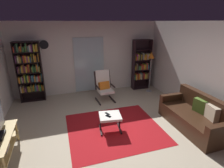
{
  "coord_description": "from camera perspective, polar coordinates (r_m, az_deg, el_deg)",
  "views": [
    {
      "loc": [
        -1.08,
        -3.6,
        2.58
      ],
      "look_at": [
        0.34,
        0.98,
        0.89
      ],
      "focal_mm": 28.54,
      "sensor_mm": 36.0,
      "label": 1
    }
  ],
  "objects": [
    {
      "name": "ground_plane",
      "position": [
        4.56,
        -0.49,
        -15.07
      ],
      "size": [
        7.02,
        7.02,
        0.0
      ],
      "primitive_type": "plane",
      "color": "#BCAD93"
    },
    {
      "name": "wall_back",
      "position": [
        6.71,
        -7.77,
        8.23
      ],
      "size": [
        5.6,
        0.06,
        2.6
      ],
      "primitive_type": "cube",
      "color": "silver",
      "rests_on": "ground"
    },
    {
      "name": "wall_right",
      "position": [
        5.37,
        28.27,
        3.27
      ],
      "size": [
        0.06,
        6.0,
        2.6
      ],
      "primitive_type": "cube",
      "color": "silver",
      "rests_on": "ground"
    },
    {
      "name": "glass_door_panel",
      "position": [
        6.71,
        -7.28,
        6.06
      ],
      "size": [
        1.1,
        0.01,
        2.0
      ],
      "primitive_type": "cube",
      "color": "silver"
    },
    {
      "name": "area_rug",
      "position": [
        4.68,
        0.8,
        -14.0
      ],
      "size": [
        2.31,
        2.09,
        0.01
      ],
      "primitive_type": "cube",
      "color": "#AA151B",
      "rests_on": "ground"
    },
    {
      "name": "tv_stand",
      "position": [
        4.2,
        -32.2,
        -16.24
      ],
      "size": [
        0.45,
        1.25,
        0.52
      ],
      "color": "tan",
      "rests_on": "ground"
    },
    {
      "name": "bookshelf_near_tv",
      "position": [
        6.45,
        -24.96,
        4.12
      ],
      "size": [
        0.79,
        0.3,
        2.0
      ],
      "color": "black",
      "rests_on": "ground"
    },
    {
      "name": "bookshelf_near_sofa",
      "position": [
        7.15,
        9.29,
        5.84
      ],
      "size": [
        0.7,
        0.3,
        1.95
      ],
      "color": "black",
      "rests_on": "ground"
    },
    {
      "name": "leather_sofa",
      "position": [
        5.04,
        25.17,
        -9.42
      ],
      "size": [
        0.84,
        1.83,
        0.85
      ],
      "color": "#382114",
      "rests_on": "ground"
    },
    {
      "name": "lounge_armchair",
      "position": [
        6.05,
        -2.6,
        -0.36
      ],
      "size": [
        0.6,
        0.68,
        1.02
      ],
      "color": "black",
      "rests_on": "ground"
    },
    {
      "name": "ottoman",
      "position": [
        4.45,
        -0.63,
        -10.72
      ],
      "size": [
        0.58,
        0.55,
        0.42
      ],
      "color": "white",
      "rests_on": "ground"
    },
    {
      "name": "tv_remote",
      "position": [
        4.46,
        -1.52,
        -9.46
      ],
      "size": [
        0.1,
        0.15,
        0.02
      ],
      "primitive_type": "cube",
      "rotation": [
        0.0,
        0.0,
        0.42
      ],
      "color": "black",
      "rests_on": "ottoman"
    },
    {
      "name": "cell_phone",
      "position": [
        4.36,
        -1.19,
        -10.25
      ],
      "size": [
        0.13,
        0.16,
        0.01
      ],
      "primitive_type": "cube",
      "rotation": [
        0.0,
        0.0,
        0.53
      ],
      "color": "black",
      "rests_on": "ottoman"
    },
    {
      "name": "floor_lamp_by_shelf",
      "position": [
        6.77,
        12.44,
        7.97
      ],
      "size": [
        0.23,
        0.23,
        1.55
      ],
      "color": "#A5A5AD",
      "rests_on": "ground"
    },
    {
      "name": "wall_clock",
      "position": [
        6.48,
        -20.96,
        11.69
      ],
      "size": [
        0.29,
        0.03,
        0.29
      ],
      "color": "silver"
    }
  ]
}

